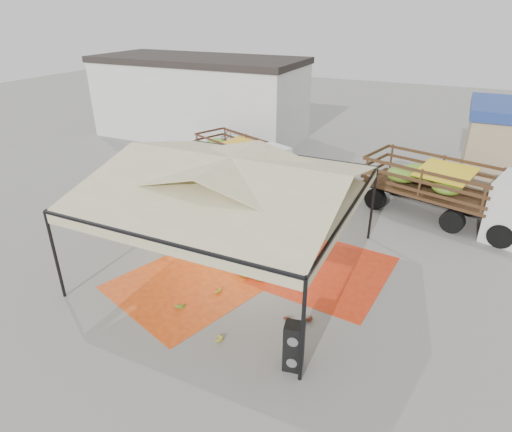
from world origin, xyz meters
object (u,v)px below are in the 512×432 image
at_px(truck_left, 244,154).
at_px(truck_right, 459,188).
at_px(banana_heap, 251,233).
at_px(speaker_stack, 294,346).
at_px(vendor, 290,187).

height_order(truck_left, truck_right, truck_right).
bearing_deg(banana_heap, speaker_stack, -54.26).
relative_size(banana_heap, vendor, 2.98).
xyz_separation_m(speaker_stack, vendor, (-3.69, 9.29, 0.22)).
height_order(vendor, truck_left, truck_left).
bearing_deg(truck_right, vendor, -151.27).
height_order(vendor, truck_right, truck_right).
relative_size(speaker_stack, vendor, 0.75).
height_order(banana_heap, vendor, vendor).
height_order(banana_heap, truck_left, truck_left).
bearing_deg(speaker_stack, banana_heap, 114.94).
bearing_deg(truck_left, speaker_stack, -34.65).
relative_size(vendor, truck_right, 0.24).
xyz_separation_m(banana_heap, truck_right, (6.94, 5.68, 0.94)).
bearing_deg(truck_left, banana_heap, -37.87).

